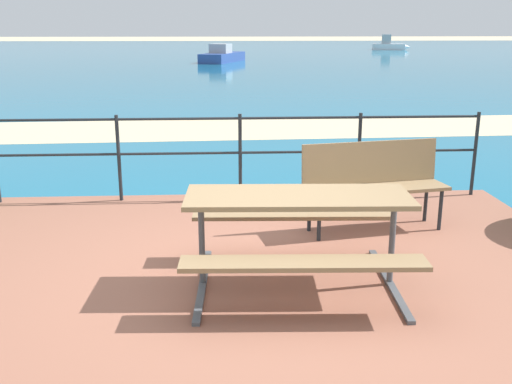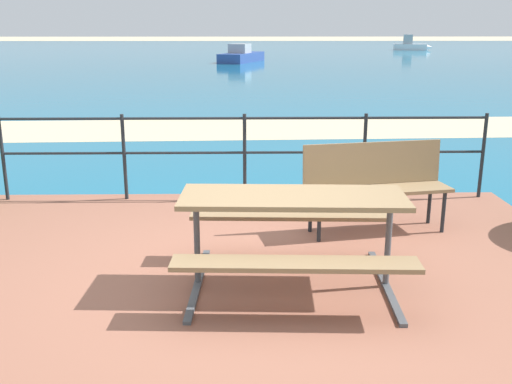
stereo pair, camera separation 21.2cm
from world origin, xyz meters
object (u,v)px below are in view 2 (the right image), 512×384
object	(u,v)px
park_bench	(375,179)
boat_near	(242,56)
picnic_table	(292,219)
boat_mid	(410,45)

from	to	relation	value
park_bench	boat_near	xyz separation A→B (m)	(-1.50, 30.97, -0.25)
picnic_table	boat_near	world-z (taller)	boat_near
boat_near	boat_mid	bearing A→B (deg)	-21.25
boat_mid	picnic_table	bearing A→B (deg)	-95.68
boat_near	boat_mid	xyz separation A→B (m)	(15.29, 17.92, 0.07)
park_bench	boat_mid	size ratio (longest dim) A/B	0.44
picnic_table	boat_near	distance (m)	32.36
boat_mid	park_bench	bearing A→B (deg)	-95.07
park_bench	picnic_table	bearing A→B (deg)	-135.74
park_bench	boat_near	distance (m)	31.01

